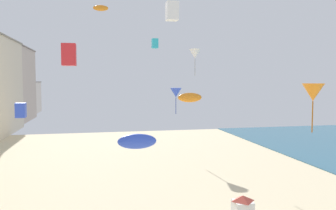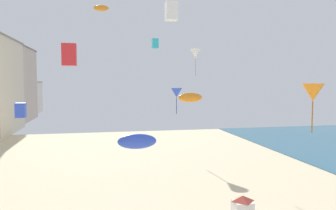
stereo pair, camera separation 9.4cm
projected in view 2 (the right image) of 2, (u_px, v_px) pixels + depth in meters
boardwalk_hotel_furthest at (16, 98)px, 101.10m from camera, size 13.08×16.10×9.65m
lifeguard_stand at (243, 207)px, 20.76m from camera, size 1.10×1.10×2.55m
kite_blue_box at (21, 110)px, 18.51m from camera, size 0.51×0.51×0.80m
kite_orange_parafoil at (101, 8)px, 36.57m from camera, size 1.64×0.46×0.64m
kite_orange_parafoil_2 at (190, 98)px, 34.74m from camera, size 2.52×0.70×0.98m
kite_white_delta at (196, 54)px, 44.16m from camera, size 1.54×1.54×3.50m
kite_white_box at (171, 11)px, 15.20m from camera, size 0.53×0.53×0.83m
kite_cyan_box at (155, 43)px, 27.75m from camera, size 0.50×0.50×0.79m
kite_red_box at (69, 55)px, 26.20m from camera, size 1.08×1.08×1.69m
kite_orange_delta at (313, 92)px, 18.06m from camera, size 1.16×1.16×2.64m
kite_blue_delta at (177, 93)px, 45.45m from camera, size 1.55×1.55×3.52m
kite_blue_parafoil at (137, 141)px, 23.72m from camera, size 2.75×0.76×1.07m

